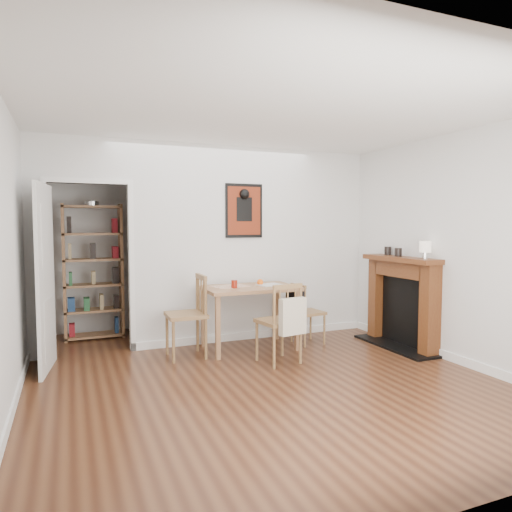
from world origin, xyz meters
name	(u,v)px	position (x,y,z in m)	size (l,w,h in m)	color
ground	(254,373)	(0.00, 0.00, 0.00)	(5.20, 5.20, 0.00)	#58321C
room_shell	(223,245)	(0.10, 1.34, 1.30)	(5.20, 5.20, 5.20)	silver
dining_table	(250,294)	(0.31, 0.90, 0.70)	(1.16, 0.74, 0.79)	#A3754C
chair_left	(186,316)	(-0.52, 0.85, 0.49)	(0.49, 0.49, 0.98)	olive
chair_right	(307,312)	(1.10, 0.85, 0.41)	(0.49, 0.44, 0.80)	olive
chair_front	(279,322)	(0.40, 0.22, 0.47)	(0.53, 0.58, 0.92)	olive
bookshelf	(93,272)	(-1.48, 2.22, 0.91)	(0.78, 0.31, 1.85)	#A3754C
fireplace	(402,299)	(2.16, 0.25, 0.62)	(0.45, 1.25, 1.16)	#5E3416
red_glass	(234,284)	(0.08, 0.85, 0.84)	(0.08, 0.08, 0.10)	maroon
orange_fruit	(260,282)	(0.47, 0.94, 0.83)	(0.08, 0.08, 0.08)	#FD610D
placemat	(230,286)	(0.08, 0.99, 0.79)	(0.44, 0.33, 0.00)	beige
notebook	(270,285)	(0.58, 0.89, 0.80)	(0.29, 0.22, 0.01)	silver
mantel_lamp	(425,248)	(2.14, -0.15, 1.29)	(0.13, 0.13, 0.21)	silver
ceramic_jar_a	(398,252)	(2.12, 0.30, 1.21)	(0.09, 0.09, 0.11)	black
ceramic_jar_b	(388,251)	(2.18, 0.58, 1.22)	(0.09, 0.09, 0.11)	black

